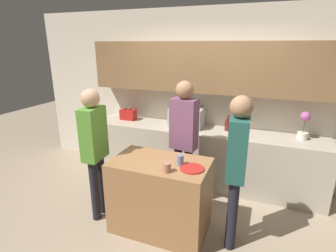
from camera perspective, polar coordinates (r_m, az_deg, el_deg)
ground_plane at (r=3.35m, az=0.51°, el=-22.68°), size 14.00×14.00×0.00m
back_wall at (r=4.20m, az=8.77°, el=8.74°), size 6.40×0.40×2.70m
back_counter at (r=4.25m, az=7.26°, el=-6.46°), size 3.60×0.62×0.89m
kitchen_island at (r=3.21m, az=-1.68°, el=-14.90°), size 1.11×0.66×0.88m
microwave at (r=4.19m, az=4.11°, el=1.93°), size 0.52×0.39×0.30m
toaster at (r=4.62m, az=-8.66°, el=2.50°), size 0.26×0.16×0.18m
potted_plant at (r=4.03m, az=27.49°, el=0.06°), size 0.14×0.14×0.40m
bottle_0 at (r=4.09m, az=12.84°, el=0.29°), size 0.09×0.09×0.24m
bottle_1 at (r=3.93m, az=13.93°, el=-0.39°), size 0.06×0.06×0.26m
bottle_2 at (r=3.93m, az=15.31°, el=-0.64°), size 0.07×0.07×0.23m
plate_on_island at (r=2.84m, az=5.27°, el=-9.19°), size 0.26×0.26×0.01m
cup_0 at (r=2.75m, az=-0.19°, el=-9.03°), size 0.08×0.08×0.10m
cup_1 at (r=2.90m, az=2.69°, el=-7.40°), size 0.07×0.07×0.11m
person_left at (r=3.42m, az=3.47°, el=-1.74°), size 0.36×0.24×1.73m
person_center at (r=2.80m, az=14.76°, el=-7.39°), size 0.22×0.35×1.69m
person_right at (r=3.30m, az=-15.73°, el=-3.84°), size 0.22×0.35×1.67m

